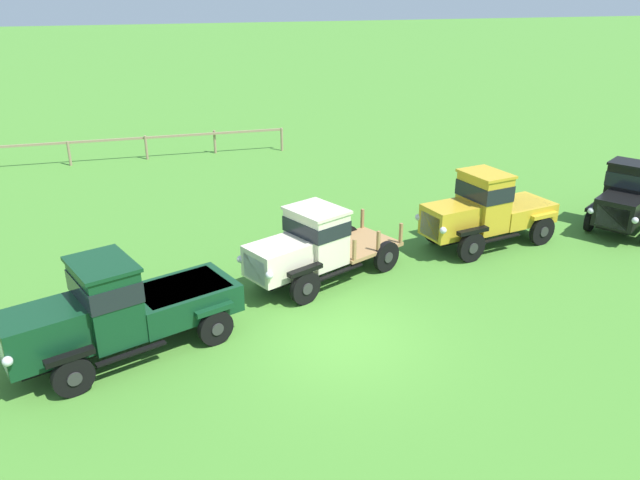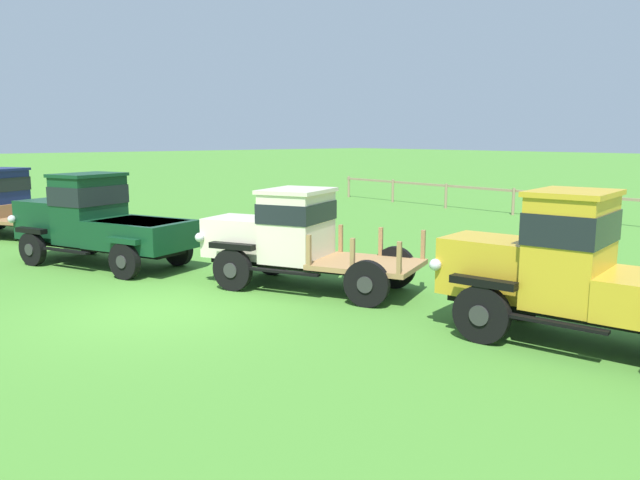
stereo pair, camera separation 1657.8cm
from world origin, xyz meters
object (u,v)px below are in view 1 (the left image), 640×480
(vintage_truck_midrow_center, at_px, (311,245))
(vintage_truck_back_of_row, at_px, (634,196))
(vintage_truck_far_side, at_px, (486,210))
(vintage_truck_second_in_line, at_px, (119,309))

(vintage_truck_midrow_center, bearing_deg, vintage_truck_back_of_row, 5.67)
(vintage_truck_midrow_center, height_order, vintage_truck_far_side, vintage_truck_far_side)
(vintage_truck_midrow_center, xyz_separation_m, vintage_truck_far_side, (5.85, 1.04, 0.05))
(vintage_truck_back_of_row, bearing_deg, vintage_truck_far_side, -179.01)
(vintage_truck_second_in_line, bearing_deg, vintage_truck_far_side, 16.94)
(vintage_truck_second_in_line, relative_size, vintage_truck_far_side, 1.13)
(vintage_truck_far_side, bearing_deg, vintage_truck_second_in_line, -163.06)
(vintage_truck_second_in_line, xyz_separation_m, vintage_truck_back_of_row, (16.34, 3.38, -0.04))
(vintage_truck_far_side, bearing_deg, vintage_truck_back_of_row, 0.99)
(vintage_truck_far_side, bearing_deg, vintage_truck_midrow_center, -169.93)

